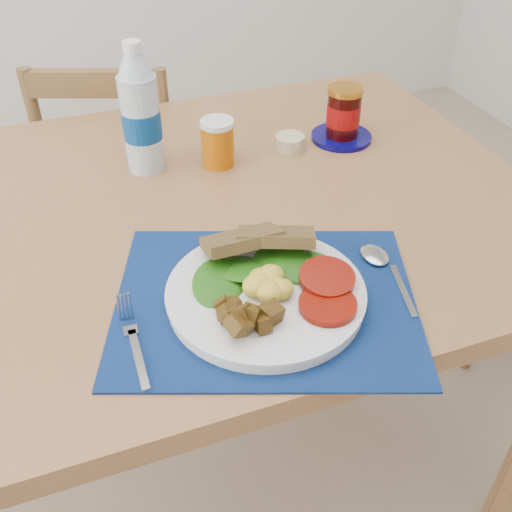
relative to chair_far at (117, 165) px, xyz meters
The scene contains 10 objects.
table 0.63m from the chair_far, 91.38° to the right, with size 1.40×0.90×0.75m.
chair_far is the anchor object (origin of this frame).
placemat 0.92m from the chair_far, 84.03° to the right, with size 0.43×0.34×0.00m, color black.
breakfast_plate 0.93m from the chair_far, 84.41° to the right, with size 0.28×0.28×0.07m.
fork 0.94m from the chair_far, 96.46° to the right, with size 0.02×0.15×0.00m.
spoon 0.96m from the chair_far, 71.94° to the right, with size 0.04×0.17×0.00m.
water_bottle 0.56m from the chair_far, 88.26° to the right, with size 0.07×0.07×0.25m.
juice_glass 0.57m from the chair_far, 72.87° to the right, with size 0.06×0.06×0.09m, color #B45404.
ramekin 0.61m from the chair_far, 57.40° to the right, with size 0.06×0.06×0.03m, color #BDB38A.
jam_on_saucer 0.69m from the chair_far, 48.09° to the right, with size 0.13×0.13×0.11m.
Camera 1 is at (-0.13, -0.67, 1.34)m, focal length 42.00 mm.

